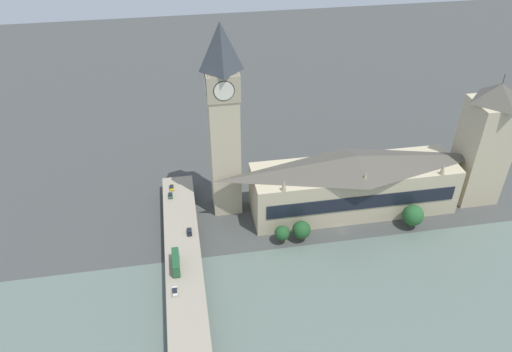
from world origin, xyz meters
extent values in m
plane|color=#424442|center=(0.00, 0.00, 0.00)|extent=(600.00, 600.00, 0.00)
cube|color=slate|center=(-37.54, 0.00, 0.15)|extent=(63.08, 360.00, 0.30)
cube|color=#C1B28E|center=(14.25, -8.00, 10.52)|extent=(22.51, 85.95, 21.05)
cube|color=black|center=(2.85, -8.00, 11.58)|extent=(0.40, 79.07, 6.31)
pyramid|color=#514C42|center=(14.25, -8.00, 23.94)|extent=(22.06, 84.23, 5.78)
cone|color=tan|center=(4.00, -40.66, 23.55)|extent=(2.20, 2.20, 5.00)
cone|color=tan|center=(4.00, -8.00, 23.55)|extent=(2.20, 2.20, 5.00)
cone|color=tan|center=(4.00, 24.66, 23.55)|extent=(2.20, 2.20, 5.00)
cube|color=#C1B28E|center=(24.34, 44.79, 31.59)|extent=(11.64, 11.64, 63.17)
cube|color=tan|center=(24.34, 44.79, 57.93)|extent=(12.34, 12.34, 10.48)
cylinder|color=black|center=(18.35, 44.79, 57.93)|extent=(0.50, 7.82, 7.82)
cylinder|color=silver|center=(18.23, 44.79, 57.93)|extent=(0.62, 7.24, 7.24)
cylinder|color=black|center=(30.34, 44.79, 57.93)|extent=(0.50, 7.82, 7.82)
cylinder|color=silver|center=(30.46, 44.79, 57.93)|extent=(0.62, 7.24, 7.24)
cylinder|color=black|center=(24.34, 38.80, 57.93)|extent=(7.82, 0.50, 7.82)
cylinder|color=silver|center=(24.34, 38.68, 57.93)|extent=(7.24, 0.62, 7.24)
cylinder|color=black|center=(24.34, 50.79, 57.93)|extent=(7.82, 0.50, 7.82)
cylinder|color=silver|center=(24.34, 50.91, 57.93)|extent=(7.24, 0.62, 7.24)
pyramid|color=#383D42|center=(24.34, 44.79, 72.22)|extent=(11.87, 11.87, 18.10)
cube|color=#C1B28E|center=(14.25, -63.61, 23.21)|extent=(17.27, 17.27, 46.42)
pyramid|color=#514C42|center=(14.25, -63.61, 50.31)|extent=(17.27, 17.27, 7.77)
cylinder|color=#333338|center=(14.25, -63.61, 56.19)|extent=(0.30, 0.30, 4.00)
cube|color=gray|center=(-37.54, 65.25, 2.54)|extent=(3.00, 11.29, 5.08)
cube|color=gray|center=(17.82, 65.25, 2.54)|extent=(3.00, 11.29, 5.08)
cube|color=gray|center=(-37.54, 65.25, 5.68)|extent=(158.15, 13.28, 1.20)
cube|color=#235B33|center=(-15.49, 67.83, 7.72)|extent=(10.97, 2.50, 2.01)
cube|color=black|center=(-15.49, 67.83, 8.12)|extent=(9.88, 2.56, 0.88)
cube|color=#235B33|center=(-15.49, 67.83, 9.90)|extent=(10.76, 2.50, 2.35)
cube|color=black|center=(-15.49, 67.83, 10.02)|extent=(9.88, 2.56, 1.13)
cube|color=#1E4E2B|center=(-15.49, 67.83, 11.16)|extent=(10.65, 2.38, 0.16)
cylinder|color=black|center=(-10.87, 66.69, 6.83)|extent=(1.09, 0.28, 1.09)
cylinder|color=black|center=(-10.87, 68.97, 6.83)|extent=(1.09, 0.28, 1.09)
cylinder|color=black|center=(-19.99, 66.69, 6.83)|extent=(1.09, 0.28, 1.09)
cylinder|color=black|center=(-19.99, 68.97, 6.83)|extent=(1.09, 0.28, 1.09)
cube|color=black|center=(2.31, 62.08, 6.88)|extent=(4.29, 1.77, 0.71)
cube|color=black|center=(2.19, 62.08, 7.50)|extent=(2.23, 1.59, 0.53)
cylinder|color=black|center=(3.99, 61.29, 6.62)|extent=(0.67, 0.22, 0.67)
cylinder|color=black|center=(3.99, 62.88, 6.62)|extent=(0.67, 0.22, 0.67)
cylinder|color=black|center=(0.64, 61.29, 6.62)|extent=(0.67, 0.22, 0.67)
cylinder|color=black|center=(0.64, 62.88, 6.62)|extent=(0.67, 0.22, 0.67)
cube|color=silver|center=(-27.37, 68.77, 6.87)|extent=(4.10, 1.72, 0.72)
cube|color=black|center=(-27.49, 68.77, 7.47)|extent=(2.13, 1.55, 0.49)
cylinder|color=black|center=(-25.76, 68.01, 6.60)|extent=(0.63, 0.22, 0.63)
cylinder|color=black|center=(-25.76, 69.54, 6.60)|extent=(0.63, 0.22, 0.63)
cylinder|color=black|center=(-28.97, 68.01, 6.60)|extent=(0.63, 0.22, 0.63)
cylinder|color=black|center=(-28.97, 69.54, 6.60)|extent=(0.63, 0.22, 0.63)
cube|color=#2D5638|center=(27.23, 68.62, 6.85)|extent=(4.06, 1.70, 0.66)
cube|color=black|center=(27.10, 68.62, 7.45)|extent=(2.11, 1.53, 0.52)
cylinder|color=black|center=(28.79, 67.86, 6.62)|extent=(0.67, 0.22, 0.67)
cylinder|color=black|center=(28.79, 69.38, 6.62)|extent=(0.67, 0.22, 0.67)
cylinder|color=black|center=(25.66, 67.86, 6.62)|extent=(0.67, 0.22, 0.67)
cylinder|color=black|center=(25.66, 69.38, 6.62)|extent=(0.67, 0.22, 0.67)
cube|color=gold|center=(33.01, 67.90, 6.83)|extent=(4.35, 1.77, 0.62)
cube|color=black|center=(32.87, 67.90, 7.43)|extent=(2.26, 1.59, 0.58)
cylinder|color=black|center=(34.71, 67.10, 6.62)|extent=(0.67, 0.22, 0.67)
cylinder|color=black|center=(34.71, 68.69, 6.62)|extent=(0.67, 0.22, 0.67)
cylinder|color=black|center=(31.30, 67.10, 6.62)|extent=(0.67, 0.22, 0.67)
cylinder|color=black|center=(31.30, 68.69, 6.62)|extent=(0.67, 0.22, 0.67)
cylinder|color=brown|center=(-2.42, 26.20, 1.21)|extent=(0.70, 0.70, 2.43)
sphere|color=#1E4C23|center=(-2.42, 26.20, 4.99)|extent=(6.04, 6.04, 6.04)
cylinder|color=brown|center=(-2.30, -28.35, 1.31)|extent=(0.70, 0.70, 2.61)
sphere|color=#235628|center=(-2.30, -28.35, 6.30)|extent=(8.68, 8.68, 8.68)
cylinder|color=brown|center=(-2.35, 18.37, 1.20)|extent=(0.70, 0.70, 2.39)
sphere|color=#1E4C23|center=(-2.35, 18.37, 5.49)|extent=(7.29, 7.29, 7.29)
camera|label=1|loc=(-146.24, 61.36, 135.78)|focal=35.00mm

